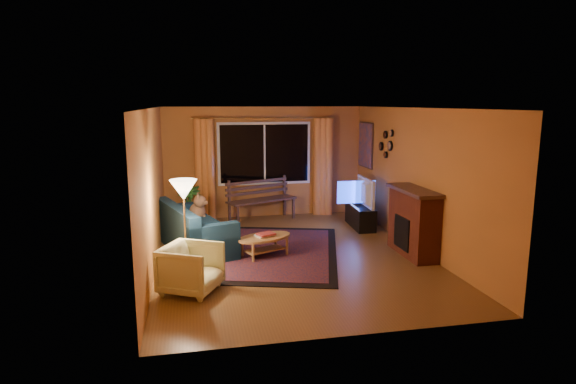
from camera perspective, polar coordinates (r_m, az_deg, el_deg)
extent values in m
cube|color=brown|center=(8.37, 0.42, -7.52)|extent=(4.50, 6.00, 0.02)
cube|color=white|center=(7.96, 0.44, 9.99)|extent=(4.50, 6.00, 0.02)
cube|color=#C67B39|center=(11.00, -2.84, 3.56)|extent=(4.50, 0.02, 2.50)
cube|color=#C67B39|center=(7.92, -15.77, 0.43)|extent=(0.02, 6.00, 2.50)
cube|color=#C67B39|center=(8.82, 14.95, 1.47)|extent=(0.02, 6.00, 2.50)
cube|color=black|center=(10.92, -2.79, 4.56)|extent=(2.00, 0.02, 1.30)
cylinder|color=#BF8C3F|center=(10.82, -2.79, 8.76)|extent=(3.20, 0.03, 0.03)
cylinder|color=orange|center=(10.77, -9.84, 2.57)|extent=(0.36, 0.36, 2.24)
cylinder|color=orange|center=(11.18, 4.14, 2.99)|extent=(0.36, 0.36, 2.24)
cube|color=#402821|center=(10.65, -3.08, -2.21)|extent=(1.64, 1.04, 0.47)
imported|color=#235B1E|center=(10.49, -11.62, -1.50)|extent=(0.53, 0.53, 0.87)
cube|color=#10283E|center=(8.75, -10.93, -4.06)|extent=(1.45, 2.19, 0.82)
imported|color=beige|center=(6.83, -11.41, -8.62)|extent=(0.93, 0.95, 0.74)
cylinder|color=#BF8C3F|center=(7.32, -12.10, -4.32)|extent=(0.32, 0.32, 1.48)
cube|color=maroon|center=(8.51, -1.31, -7.07)|extent=(2.90, 3.72, 0.02)
cylinder|color=#AC7D47|center=(8.25, -2.77, -6.45)|extent=(1.29, 1.29, 0.36)
cube|color=black|center=(10.25, 8.56, -2.87)|extent=(0.43, 1.12, 0.46)
imported|color=black|center=(10.14, 8.64, 0.01)|extent=(0.18, 1.03, 0.59)
cube|color=maroon|center=(8.51, 14.65, -3.65)|extent=(0.40, 1.20, 1.10)
cube|color=#C45921|center=(10.99, 9.18, 5.53)|extent=(0.04, 0.76, 0.96)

